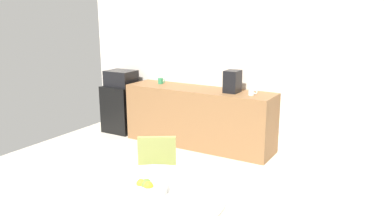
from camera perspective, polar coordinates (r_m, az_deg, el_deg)
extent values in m
cube|color=silver|center=(5.78, 9.33, 6.60)|extent=(6.00, 0.10, 2.60)
cube|color=brown|center=(5.94, 1.03, -1.38)|extent=(2.36, 0.60, 0.90)
cube|color=black|center=(6.81, -10.29, -0.04)|extent=(0.54, 0.54, 0.80)
cube|color=black|center=(6.70, -10.48, 4.38)|extent=(0.48, 0.38, 0.26)
cylinder|color=white|center=(2.87, -6.30, -12.83)|extent=(1.12, 1.12, 0.03)
cylinder|color=silver|center=(3.75, -2.83, -14.94)|extent=(0.02, 0.02, 0.42)
cylinder|color=silver|center=(3.76, -7.80, -14.92)|extent=(0.02, 0.02, 0.42)
cylinder|color=silver|center=(4.02, -2.80, -12.78)|extent=(0.02, 0.02, 0.42)
cylinder|color=silver|center=(4.04, -7.38, -12.77)|extent=(0.02, 0.02, 0.42)
cube|color=#8C934C|center=(3.79, -5.28, -10.81)|extent=(0.58, 0.58, 0.03)
cube|color=#8C934C|center=(3.89, -5.21, -6.93)|extent=(0.34, 0.24, 0.38)
cylinder|color=silver|center=(2.88, -6.51, -11.68)|extent=(0.28, 0.28, 0.07)
sphere|color=yellow|center=(2.81, -6.46, -11.43)|extent=(0.07, 0.07, 0.07)
sphere|color=yellow|center=(2.86, -7.56, -11.06)|extent=(0.07, 0.07, 0.07)
sphere|color=#66B233|center=(2.83, -6.84, -11.27)|extent=(0.07, 0.07, 0.07)
sphere|color=#66B233|center=(2.86, -6.79, -11.03)|extent=(0.07, 0.07, 0.07)
cylinder|color=white|center=(5.43, 8.78, 2.39)|extent=(0.08, 0.08, 0.09)
torus|color=white|center=(5.41, 9.35, 2.37)|extent=(0.06, 0.01, 0.06)
cylinder|color=#338C59|center=(6.27, -4.69, 4.03)|extent=(0.08, 0.08, 0.09)
torus|color=#338C59|center=(6.23, -4.25, 4.03)|extent=(0.06, 0.01, 0.06)
cube|color=black|center=(5.57, 6.01, 3.93)|extent=(0.20, 0.24, 0.32)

